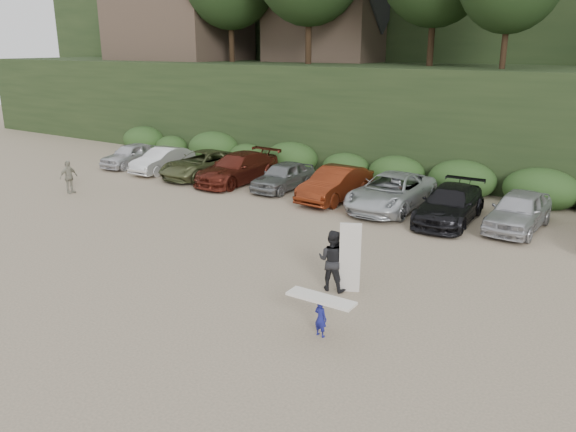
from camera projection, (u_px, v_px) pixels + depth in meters
The scene contains 5 objects.
ground at pixel (284, 290), 17.19m from camera, with size 120.00×120.00×0.00m, color tan.
parked_cars at pixel (432, 199), 24.41m from camera, with size 39.21×5.99×1.64m.
distant_walker at pixel (69, 177), 28.14m from camera, with size 0.98×0.41×1.67m, color gray.
child_surfer at pixel (321, 310), 14.28m from camera, with size 1.82×0.51×1.09m.
adult_surfer at pixel (334, 260), 16.95m from camera, with size 1.41×0.82×2.25m.
Camera 1 is at (8.73, -13.13, 7.22)m, focal length 35.00 mm.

